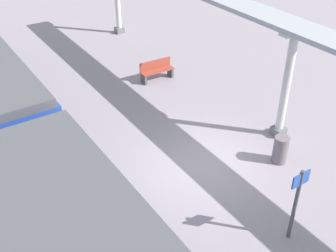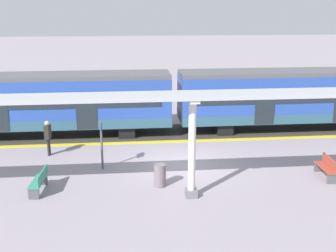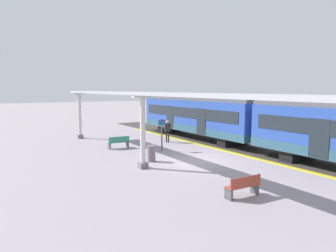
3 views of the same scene
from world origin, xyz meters
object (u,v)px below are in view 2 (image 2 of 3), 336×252
object	(u,v)px
train_near_carriage	(46,104)
bench_near_end	(327,168)
trash_bin	(160,175)
train_far_carriage	(296,98)
bench_mid_platform	(40,181)
passenger_waiting_near_edge	(48,134)
platform_info_sign	(102,141)
canopy_pillar_second	(192,148)

from	to	relation	value
train_near_carriage	bench_near_end	distance (m)	14.84
train_near_carriage	trash_bin	distance (m)	9.53
train_near_carriage	train_far_carriage	size ratio (longest dim) A/B	1.00
train_far_carriage	trash_bin	distance (m)	11.54
train_far_carriage	trash_bin	xyz separation A→B (m)	(7.54, -8.63, -1.37)
bench_mid_platform	trash_bin	xyz separation A→B (m)	(-0.06, 4.73, 0.02)
train_near_carriage	train_far_carriage	xyz separation A→B (m)	(0.00, 14.29, 0.00)
bench_near_end	passenger_waiting_near_edge	distance (m)	12.90
bench_mid_platform	platform_info_sign	size ratio (longest dim) A/B	0.69
canopy_pillar_second	bench_mid_platform	xyz separation A→B (m)	(-1.04, -5.83, -1.52)
trash_bin	platform_info_sign	bearing A→B (deg)	-131.46
trash_bin	bench_near_end	bearing A→B (deg)	91.47
train_near_carriage	passenger_waiting_near_edge	world-z (taller)	train_near_carriage
bench_near_end	bench_mid_platform	bearing A→B (deg)	-88.81
train_near_carriage	trash_bin	xyz separation A→B (m)	(7.54, 5.67, -1.37)
train_far_carriage	platform_info_sign	world-z (taller)	train_far_carriage
canopy_pillar_second	train_far_carriage	bearing A→B (deg)	138.99
train_near_carriage	canopy_pillar_second	size ratio (longest dim) A/B	3.54
bench_near_end	bench_mid_platform	world-z (taller)	same
trash_bin	platform_info_sign	distance (m)	3.32
bench_near_end	passenger_waiting_near_edge	bearing A→B (deg)	-108.27
train_far_carriage	platform_info_sign	distance (m)	12.30
bench_near_end	bench_mid_platform	xyz separation A→B (m)	(0.25, -11.87, 0.00)
train_near_carriage	canopy_pillar_second	distance (m)	10.99
trash_bin	bench_mid_platform	bearing A→B (deg)	-89.24
canopy_pillar_second	passenger_waiting_near_edge	xyz separation A→B (m)	(-5.33, -6.20, -0.88)
canopy_pillar_second	platform_info_sign	bearing A→B (deg)	-132.62
train_far_carriage	canopy_pillar_second	xyz separation A→B (m)	(8.65, -7.52, 0.13)
train_near_carriage	bench_mid_platform	world-z (taller)	train_near_carriage
train_far_carriage	canopy_pillar_second	size ratio (longest dim) A/B	3.54
canopy_pillar_second	platform_info_sign	xyz separation A→B (m)	(-3.23, -3.51, -0.64)
train_near_carriage	platform_info_sign	size ratio (longest dim) A/B	6.23
train_near_carriage	canopy_pillar_second	bearing A→B (deg)	38.07
train_near_carriage	trash_bin	world-z (taller)	train_near_carriage
canopy_pillar_second	trash_bin	bearing A→B (deg)	-135.00
bench_mid_platform	passenger_waiting_near_edge	size ratio (longest dim) A/B	0.88
train_far_carriage	canopy_pillar_second	distance (m)	11.46
train_near_carriage	passenger_waiting_near_edge	distance (m)	3.45
canopy_pillar_second	trash_bin	distance (m)	2.16
passenger_waiting_near_edge	trash_bin	bearing A→B (deg)	50.35
bench_mid_platform	trash_bin	distance (m)	4.73
passenger_waiting_near_edge	bench_near_end	bearing A→B (deg)	71.73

